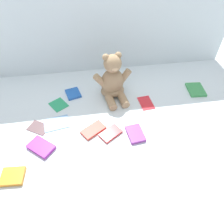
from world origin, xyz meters
The scene contains 14 objects.
ground_plane centered at (0.00, 0.00, 0.00)m, with size 3.20×3.20×0.00m, color silver.
backdrop_drape centered at (0.00, 0.45, 0.34)m, with size 1.79×0.03×0.69m, color silver.
teddy_bear centered at (0.06, 0.15, 0.11)m, with size 0.24×0.22×0.28m.
book_case_0 centered at (-0.35, -0.20, 0.01)m, with size 0.08×0.13×0.02m, color purple.
book_case_1 centered at (-0.38, -0.06, 0.00)m, with size 0.08×0.11×0.01m, color brown.
book_case_2 centered at (-0.28, 0.10, 0.00)m, with size 0.08×0.10×0.01m, color #259A61.
book_case_3 centered at (0.00, -0.16, 0.01)m, with size 0.07×0.11×0.01m, color red.
book_case_4 centered at (-0.09, -0.13, 0.01)m, with size 0.07×0.12×0.01m, color red.
book_case_5 centered at (0.59, 0.11, 0.01)m, with size 0.10×0.13×0.01m, color #3A934E.
book_case_6 centered at (-0.19, 0.18, 0.01)m, with size 0.08×0.10×0.01m, color #1F58B4.
book_case_7 centered at (0.25, 0.04, 0.00)m, with size 0.07×0.12×0.01m, color red.
book_case_8 centered at (0.13, -0.19, 0.01)m, with size 0.08×0.11×0.02m, color #873693.
book_case_9 centered at (-0.46, -0.34, 0.01)m, with size 0.09×0.10×0.02m, color orange.
book_case_10 centered at (-0.28, -0.05, 0.00)m, with size 0.10×0.13×0.01m, color #7EA8D4.
Camera 1 is at (-0.09, -0.83, 0.87)m, focal length 33.44 mm.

